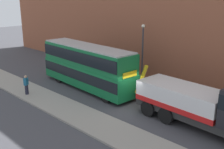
{
  "coord_description": "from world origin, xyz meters",
  "views": [
    {
      "loc": [
        12.68,
        -15.48,
        8.54
      ],
      "look_at": [
        -2.84,
        0.27,
        2.0
      ],
      "focal_mm": 43.75,
      "sensor_mm": 36.0,
      "label": 1
    }
  ],
  "objects_px": {
    "double_decker_bus": "(87,65)",
    "street_lamp": "(143,49)",
    "pedestrian_onlooker": "(26,85)",
    "recovery_tow_truck": "(205,104)"
  },
  "relations": [
    {
      "from": "pedestrian_onlooker",
      "to": "street_lamp",
      "type": "relative_size",
      "value": 0.29
    },
    {
      "from": "recovery_tow_truck",
      "to": "street_lamp",
      "type": "height_order",
      "value": "street_lamp"
    },
    {
      "from": "recovery_tow_truck",
      "to": "street_lamp",
      "type": "bearing_deg",
      "value": 155.37
    },
    {
      "from": "recovery_tow_truck",
      "to": "street_lamp",
      "type": "distance_m",
      "value": 10.18
    },
    {
      "from": "street_lamp",
      "to": "pedestrian_onlooker",
      "type": "bearing_deg",
      "value": -117.16
    },
    {
      "from": "pedestrian_onlooker",
      "to": "street_lamp",
      "type": "xyz_separation_m",
      "value": [
        4.98,
        9.7,
        2.49
      ]
    },
    {
      "from": "double_decker_bus",
      "to": "street_lamp",
      "type": "height_order",
      "value": "street_lamp"
    },
    {
      "from": "pedestrian_onlooker",
      "to": "recovery_tow_truck",
      "type": "bearing_deg",
      "value": -11.48
    },
    {
      "from": "pedestrian_onlooker",
      "to": "street_lamp",
      "type": "height_order",
      "value": "street_lamp"
    },
    {
      "from": "double_decker_bus",
      "to": "pedestrian_onlooker",
      "type": "height_order",
      "value": "double_decker_bus"
    }
  ]
}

